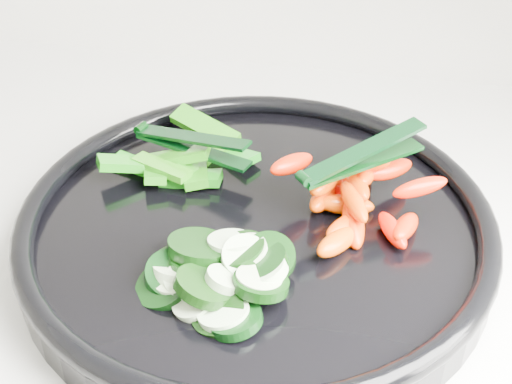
# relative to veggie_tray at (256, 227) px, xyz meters

# --- Properties ---
(veggie_tray) EXTENTS (0.49, 0.49, 0.04)m
(veggie_tray) POSITION_rel_veggie_tray_xyz_m (0.00, 0.00, 0.00)
(veggie_tray) COLOR black
(veggie_tray) RESTS_ON counter
(cucumber_pile) EXTENTS (0.12, 0.11, 0.04)m
(cucumber_pile) POSITION_rel_veggie_tray_xyz_m (-0.02, -0.07, 0.01)
(cucumber_pile) COLOR black
(cucumber_pile) RESTS_ON veggie_tray
(carrot_pile) EXTENTS (0.14, 0.16, 0.05)m
(carrot_pile) POSITION_rel_veggie_tray_xyz_m (0.07, 0.03, 0.02)
(carrot_pile) COLOR #FF3F00
(carrot_pile) RESTS_ON veggie_tray
(pepper_pile) EXTENTS (0.13, 0.12, 0.04)m
(pepper_pile) POSITION_rel_veggie_tray_xyz_m (-0.08, 0.06, 0.01)
(pepper_pile) COLOR #16730A
(pepper_pile) RESTS_ON veggie_tray
(tong_carrot) EXTENTS (0.09, 0.09, 0.02)m
(tong_carrot) POSITION_rel_veggie_tray_xyz_m (0.07, 0.03, 0.05)
(tong_carrot) COLOR black
(tong_carrot) RESTS_ON carrot_pile
(tong_pepper) EXTENTS (0.11, 0.05, 0.02)m
(tong_pepper) POSITION_rel_veggie_tray_xyz_m (-0.07, 0.07, 0.03)
(tong_pepper) COLOR black
(tong_pepper) RESTS_ON pepper_pile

